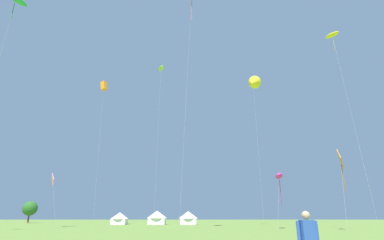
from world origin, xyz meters
TOP-DOWN VIEW (x-y plane):
  - kite_pink_diamond at (-22.78, 46.41)m, footprint 2.49×1.89m
  - kite_orange_diamond at (19.60, 35.43)m, footprint 2.32×3.39m
  - kite_lime_parafoil at (-6.77, 56.45)m, footprint 2.02×2.71m
  - kite_yellow_parafoil at (20.99, 34.65)m, footprint 1.91×2.57m
  - kite_magenta_parafoil at (12.84, 40.51)m, footprint 2.57×3.63m
  - kite_yellow_delta at (13.67, 55.53)m, footprint 4.31×4.49m
  - kite_orange_box at (-20.03, 58.89)m, footprint 2.17×2.70m
  - festival_tent_left at (-15.65, 65.54)m, footprint 3.95×3.95m
  - festival_tent_center at (-7.40, 65.54)m, footprint 4.50×4.50m
  - festival_tent_right at (-0.49, 65.54)m, footprint 4.33×4.33m
  - tree_distant_left at (-46.02, 85.44)m, footprint 4.03×4.03m

SIDE VIEW (x-z plane):
  - festival_tent_left at x=-15.65m, z-range 0.14..2.70m
  - festival_tent_right at x=-0.49m, z-range 0.15..2.97m
  - festival_tent_center at x=-7.40m, z-range 0.16..3.09m
  - tree_distant_left at x=-46.02m, z-range 0.94..6.91m
  - kite_magenta_parafoil at x=12.84m, z-range 3.34..11.18m
  - kite_pink_diamond at x=-22.78m, z-range 3.09..11.57m
  - kite_orange_diamond at x=19.60m, z-range 3.51..13.69m
  - kite_yellow_parafoil at x=20.99m, z-range 13.37..41.15m
  - kite_yellow_delta at x=13.67m, z-range 13.86..45.25m
  - kite_orange_box at x=-20.03m, z-range 14.52..45.89m
  - kite_lime_parafoil at x=-6.77m, z-range 16.41..50.41m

